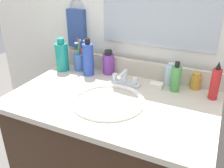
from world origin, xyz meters
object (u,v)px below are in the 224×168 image
bottle_shampoo_blue (88,59)px  bottle_spray_red (215,83)px  soap_bar (156,85)px  bottle_toner_green (176,78)px  hand_towel (77,28)px  bottle_cream_purple (108,63)px  bottle_mouthwash_teal (62,56)px  faucet (124,80)px  cup_blue_plastic (80,61)px  bottle_oil_amber (196,82)px  bottle_gel_clear (170,75)px

bottle_shampoo_blue → bottle_spray_red: bearing=0.2°
bottle_spray_red → soap_bar: bottle_spray_red is taller
bottle_toner_green → bottle_shampoo_blue: bottle_shampoo_blue is taller
hand_towel → bottle_cream_purple: (0.23, -0.06, -0.16)m
bottle_mouthwash_teal → bottle_cream_purple: size_ratio=1.39×
bottle_cream_purple → soap_bar: bearing=-11.1°
bottle_toner_green → soap_bar: (-0.09, -0.01, -0.05)m
faucet → soap_bar: 0.16m
faucet → cup_blue_plastic: (-0.31, 0.08, 0.02)m
bottle_oil_amber → bottle_spray_red: bottle_spray_red is taller
cup_blue_plastic → hand_towel: bearing=127.1°
hand_towel → bottle_mouthwash_teal: hand_towel is taller
bottle_shampoo_blue → bottle_gel_clear: size_ratio=1.78×
bottle_spray_red → cup_blue_plastic: bearing=177.0°
bottle_toner_green → soap_bar: bearing=-175.1°
bottle_gel_clear → bottle_spray_red: bearing=-15.9°
hand_towel → bottle_gel_clear: size_ratio=1.89×
hand_towel → bottle_cream_purple: 0.29m
bottle_toner_green → hand_towel: bearing=169.8°
bottle_oil_amber → soap_bar: size_ratio=1.27×
soap_bar → bottle_mouthwash_teal: bearing=-179.1°
bottle_toner_green → bottle_cream_purple: 0.39m
bottle_oil_amber → bottle_mouthwash_teal: (-0.74, -0.08, 0.05)m
bottle_oil_amber → soap_bar: bottle_oil_amber is taller
bottle_oil_amber → bottle_shampoo_blue: 0.57m
hand_towel → soap_bar: 0.58m
faucet → bottle_gel_clear: bottle_gel_clear is taller
faucet → bottle_toner_green: bearing=10.5°
bottle_shampoo_blue → cup_blue_plastic: 0.10m
bottle_gel_clear → bottle_shampoo_blue: bearing=-171.8°
bottle_mouthwash_teal → bottle_cream_purple: 0.27m
bottle_spray_red → cup_blue_plastic: size_ratio=0.95×
bottle_oil_amber → bottle_shampoo_blue: bearing=-172.4°
bottle_gel_clear → bottle_cream_purple: size_ratio=0.85×
faucet → bottle_toner_green: (0.25, 0.05, 0.04)m
bottle_cream_purple → cup_blue_plastic: bearing=-174.0°
bottle_shampoo_blue → bottle_cream_purple: (0.09, 0.06, -0.03)m
hand_towel → bottle_toner_green: size_ratio=1.47×
faucet → cup_blue_plastic: bearing=166.0°
bottle_toner_green → bottle_gel_clear: bottle_toner_green is taller
faucet → bottle_gel_clear: bearing=25.3°
bottle_mouthwash_teal → bottle_gel_clear: bearing=6.6°
bottle_gel_clear → faucet: bearing=-154.7°
hand_towel → bottle_spray_red: (0.80, -0.12, -0.14)m
bottle_spray_red → bottle_cream_purple: bottle_spray_red is taller
bottle_cream_purple → cup_blue_plastic: (-0.17, -0.02, -0.01)m
bottle_shampoo_blue → soap_bar: bottle_shampoo_blue is taller
bottle_gel_clear → soap_bar: bottle_gel_clear is taller
hand_towel → bottle_spray_red: hand_towel is taller
faucet → bottle_toner_green: 0.26m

